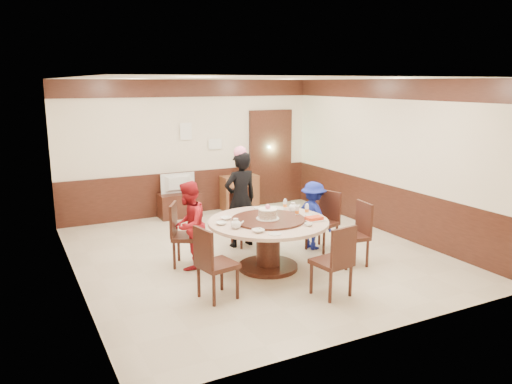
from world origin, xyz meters
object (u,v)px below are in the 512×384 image
banquet_table (268,234)px  shrimp_platter (314,219)px  person_blue (313,215)px  side_cabinet (239,192)px  person_standing (241,199)px  birthday_cake (268,214)px  thermos (242,167)px  person_red (189,225)px  television (179,184)px  tv_stand (180,205)px

banquet_table → shrimp_platter: 0.72m
person_blue → side_cabinet: person_blue is taller
person_standing → person_blue: person_standing is taller
banquet_table → birthday_cake: size_ratio=5.22×
person_standing → thermos: bearing=-120.0°
shrimp_platter → person_red: bearing=150.9°
shrimp_platter → television: (-0.83, 3.76, -0.07)m
tv_stand → birthday_cake: bearing=-86.3°
person_red → person_blue: 2.16m
person_standing → side_cabinet: bearing=-118.9°
tv_stand → shrimp_platter: bearing=-77.6°
thermos → shrimp_platter: bearing=-99.3°
person_red → tv_stand: size_ratio=1.56×
thermos → side_cabinet: bearing=180.0°
tv_stand → television: bearing=0.0°
shrimp_platter → banquet_table: bearing=150.7°
person_red → thermos: bearing=-179.2°
person_standing → banquet_table: bearing=81.1°
shrimp_platter → tv_stand: shrimp_platter is taller
person_standing → tv_stand: 2.37m
person_standing → person_red: person_standing is taller
person_standing → television: person_standing is taller
birthday_cake → television: size_ratio=0.47×
banquet_table → person_blue: bearing=23.6°
tv_stand → thermos: thermos is taller
birthday_cake → tv_stand: (-0.22, 3.45, -0.61)m
person_standing → thermos: (1.11, 2.30, 0.13)m
person_red → birthday_cake: size_ratio=3.88×
shrimp_platter → person_standing: bearing=108.3°
person_blue → thermos: person_blue is taller
birthday_cake → thermos: thermos is taller
person_red → television: 2.97m
banquet_table → tv_stand: (-0.24, 3.43, -0.28)m
birthday_cake → television: birthday_cake is taller
person_blue → tv_stand: (-1.36, 2.95, -0.32)m
shrimp_platter → tv_stand: bearing=102.4°
banquet_table → person_blue: 1.22m
shrimp_platter → side_cabinet: bearing=81.6°
tv_stand → side_cabinet: side_cabinet is taller
birthday_cake → thermos: size_ratio=0.90×
shrimp_platter → television: bearing=102.4°
person_red → thermos: 3.67m
shrimp_platter → side_cabinet: size_ratio=0.38×
banquet_table → television: bearing=94.0°
person_red → person_blue: person_red is taller
shrimp_platter → television: television is taller
banquet_table → person_red: size_ratio=1.35×
birthday_cake → side_cabinet: size_ratio=0.43×
television → side_cabinet: (1.39, 0.03, -0.33)m
banquet_table → person_blue: size_ratio=1.56×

